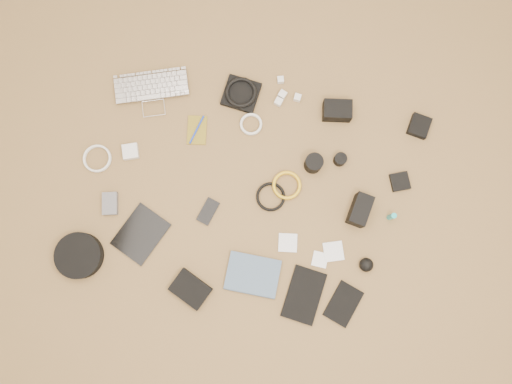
% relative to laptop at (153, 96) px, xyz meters
% --- Properties ---
extents(room_shell, '(4.04, 4.04, 2.58)m').
position_rel_laptop_xyz_m(room_shell, '(0.48, -0.32, 1.24)').
color(room_shell, brown).
rests_on(room_shell, ground).
extents(laptop, '(0.39, 0.33, 0.03)m').
position_rel_laptop_xyz_m(laptop, '(0.00, 0.00, 0.00)').
color(laptop, silver).
rests_on(laptop, ground).
extents(headphone_pouch, '(0.16, 0.15, 0.03)m').
position_rel_laptop_xyz_m(headphone_pouch, '(0.38, 0.09, 0.00)').
color(headphone_pouch, black).
rests_on(headphone_pouch, ground).
extents(headphones, '(0.16, 0.16, 0.02)m').
position_rel_laptop_xyz_m(headphones, '(0.38, 0.09, 0.02)').
color(headphones, black).
rests_on(headphones, headphone_pouch).
extents(charger_a, '(0.04, 0.04, 0.03)m').
position_rel_laptop_xyz_m(charger_a, '(0.54, 0.20, 0.00)').
color(charger_a, silver).
rests_on(charger_a, ground).
extents(charger_b, '(0.04, 0.04, 0.03)m').
position_rel_laptop_xyz_m(charger_b, '(0.56, 0.13, 0.00)').
color(charger_b, silver).
rests_on(charger_b, ground).
extents(charger_c, '(0.03, 0.03, 0.03)m').
position_rel_laptop_xyz_m(charger_c, '(0.63, 0.13, 0.00)').
color(charger_c, silver).
rests_on(charger_c, ground).
extents(charger_d, '(0.04, 0.04, 0.03)m').
position_rel_laptop_xyz_m(charger_d, '(0.55, 0.09, 0.00)').
color(charger_d, silver).
rests_on(charger_d, ground).
extents(dslr_camera, '(0.14, 0.11, 0.07)m').
position_rel_laptop_xyz_m(dslr_camera, '(0.81, 0.10, 0.02)').
color(dslr_camera, black).
rests_on(dslr_camera, ground).
extents(lens_pouch, '(0.10, 0.11, 0.03)m').
position_rel_laptop_xyz_m(lens_pouch, '(1.18, 0.12, 0.00)').
color(lens_pouch, black).
rests_on(lens_pouch, ground).
extents(notebook_olive, '(0.11, 0.14, 0.01)m').
position_rel_laptop_xyz_m(notebook_olive, '(0.23, -0.11, -0.01)').
color(notebook_olive, olive).
rests_on(notebook_olive, ground).
extents(pen_blue, '(0.04, 0.14, 0.01)m').
position_rel_laptop_xyz_m(pen_blue, '(0.23, -0.11, -0.00)').
color(pen_blue, '#1632B4').
rests_on(pen_blue, notebook_olive).
extents(cable_white_a, '(0.13, 0.13, 0.01)m').
position_rel_laptop_xyz_m(cable_white_a, '(0.46, -0.03, -0.01)').
color(cable_white_a, silver).
rests_on(cable_white_a, ground).
extents(lens_a, '(0.09, 0.09, 0.08)m').
position_rel_laptop_xyz_m(lens_a, '(0.76, -0.15, 0.03)').
color(lens_a, black).
rests_on(lens_a, ground).
extents(lens_b, '(0.07, 0.07, 0.05)m').
position_rel_laptop_xyz_m(lens_b, '(0.87, -0.10, 0.01)').
color(lens_b, black).
rests_on(lens_b, ground).
extents(card_reader, '(0.10, 0.10, 0.02)m').
position_rel_laptop_xyz_m(card_reader, '(1.14, -0.14, -0.00)').
color(card_reader, black).
rests_on(card_reader, ground).
extents(power_brick, '(0.09, 0.09, 0.03)m').
position_rel_laptop_xyz_m(power_brick, '(-0.03, -0.27, 0.00)').
color(power_brick, silver).
rests_on(power_brick, ground).
extents(cable_white_b, '(0.14, 0.14, 0.01)m').
position_rel_laptop_xyz_m(cable_white_b, '(-0.17, -0.33, -0.01)').
color(cable_white_b, silver).
rests_on(cable_white_b, ground).
extents(cable_black, '(0.16, 0.16, 0.01)m').
position_rel_laptop_xyz_m(cable_black, '(0.61, -0.33, -0.01)').
color(cable_black, black).
rests_on(cable_black, ground).
extents(cable_yellow, '(0.14, 0.14, 0.01)m').
position_rel_laptop_xyz_m(cable_yellow, '(0.67, -0.26, -0.01)').
color(cable_yellow, gold).
rests_on(cable_yellow, ground).
extents(flash, '(0.09, 0.14, 0.10)m').
position_rel_laptop_xyz_m(flash, '(0.99, -0.31, 0.04)').
color(flash, black).
rests_on(flash, ground).
extents(lens_cleaner, '(0.03, 0.03, 0.08)m').
position_rel_laptop_xyz_m(lens_cleaner, '(1.13, -0.30, 0.03)').
color(lens_cleaner, '#1BAFB5').
rests_on(lens_cleaner, ground).
extents(battery_charger, '(0.09, 0.11, 0.03)m').
position_rel_laptop_xyz_m(battery_charger, '(-0.06, -0.51, 0.00)').
color(battery_charger, '#5A5A5F').
rests_on(battery_charger, ground).
extents(tablet, '(0.24, 0.26, 0.01)m').
position_rel_laptop_xyz_m(tablet, '(0.10, -0.60, -0.01)').
color(tablet, black).
rests_on(tablet, ground).
extents(phone, '(0.09, 0.12, 0.01)m').
position_rel_laptop_xyz_m(phone, '(0.36, -0.45, -0.01)').
color(phone, black).
rests_on(phone, ground).
extents(filter_case_left, '(0.09, 0.09, 0.01)m').
position_rel_laptop_xyz_m(filter_case_left, '(0.72, -0.50, -0.01)').
color(filter_case_left, silver).
rests_on(filter_case_left, ground).
extents(filter_case_mid, '(0.06, 0.06, 0.01)m').
position_rel_laptop_xyz_m(filter_case_mid, '(0.87, -0.54, -0.01)').
color(filter_case_mid, silver).
rests_on(filter_case_mid, ground).
extents(filter_case_right, '(0.11, 0.11, 0.01)m').
position_rel_laptop_xyz_m(filter_case_right, '(0.92, -0.50, -0.01)').
color(filter_case_right, silver).
rests_on(filter_case_right, ground).
extents(air_blower, '(0.06, 0.06, 0.06)m').
position_rel_laptop_xyz_m(air_blower, '(1.06, -0.52, 0.02)').
color(air_blower, black).
rests_on(air_blower, ground).
extents(headphone_case, '(0.25, 0.25, 0.05)m').
position_rel_laptop_xyz_m(headphone_case, '(-0.13, -0.75, 0.01)').
color(headphone_case, black).
rests_on(headphone_case, ground).
extents(drive_case, '(0.18, 0.16, 0.04)m').
position_rel_laptop_xyz_m(drive_case, '(0.36, -0.78, 0.01)').
color(drive_case, black).
rests_on(drive_case, ground).
extents(paperback, '(0.22, 0.17, 0.02)m').
position_rel_laptop_xyz_m(paperback, '(0.61, -0.75, -0.00)').
color(paperback, '#465C76').
rests_on(paperback, ground).
extents(notebook_black_a, '(0.16, 0.24, 0.02)m').
position_rel_laptop_xyz_m(notebook_black_a, '(0.83, -0.70, -0.00)').
color(notebook_black_a, black).
rests_on(notebook_black_a, ground).
extents(notebook_black_b, '(0.15, 0.19, 0.01)m').
position_rel_laptop_xyz_m(notebook_black_b, '(1.00, -0.70, -0.01)').
color(notebook_black_b, black).
rests_on(notebook_black_b, ground).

